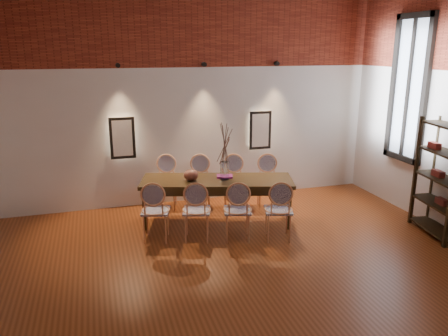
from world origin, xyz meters
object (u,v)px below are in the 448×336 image
object	(u,v)px
chair_near_a	(156,211)
chair_far_b	(200,183)
bowl	(191,175)
chair_far_c	(234,183)
dining_table	(217,201)
chair_far_d	(268,183)
chair_near_b	(197,210)
chair_far_a	(166,183)
chair_near_c	(238,210)
vase	(224,171)
chair_near_d	(278,210)
book	(225,176)
shelving_rack	(442,179)

from	to	relation	value
chair_near_a	chair_far_b	size ratio (longest dim) A/B	1.00
bowl	chair_far_c	bearing A→B (deg)	29.01
dining_table	chair_near_a	distance (m)	1.15
chair_far_d	chair_near_b	bearing A→B (deg)	47.62
chair_near_b	chair_far_a	bearing A→B (deg)	114.52
chair_near_c	vase	bearing A→B (deg)	105.35
chair_far_a	vase	xyz separation A→B (m)	(0.83, -0.94, 0.43)
chair_near_d	chair_far_a	bearing A→B (deg)	143.85
chair_far_c	book	xyz separation A→B (m)	(-0.32, -0.48, 0.30)
chair_near_a	shelving_rack	distance (m)	4.40
chair_near_b	chair_far_a	xyz separation A→B (m)	(-0.23, 1.47, 0.00)
chair_far_b	chair_far_d	distance (m)	1.24
bowl	chair_far_a	bearing A→B (deg)	108.92
chair_near_c	chair_far_b	bearing A→B (deg)	114.52
chair_near_b	book	bearing A→B (deg)	61.41
dining_table	shelving_rack	size ratio (longest dim) A/B	1.37
chair_far_d	book	world-z (taller)	chair_far_d
chair_far_b	chair_far_d	world-z (taller)	same
chair_far_b	book	bearing A→B (deg)	128.36
chair_far_a	shelving_rack	size ratio (longest dim) A/B	0.52
vase	dining_table	bearing A→B (deg)	164.17
chair_near_a	chair_near_b	distance (m)	0.62
chair_near_b	bowl	distance (m)	0.74
chair_far_a	shelving_rack	bearing A→B (deg)	164.54
bowl	vase	bearing A→B (deg)	-10.59
bowl	chair_far_d	bearing A→B (deg)	12.50
chair_near_c	vase	distance (m)	0.82
chair_far_b	book	world-z (taller)	chair_far_b
chair_far_b	bowl	size ratio (longest dim) A/B	3.92
chair_far_a	chair_far_b	distance (m)	0.62
dining_table	chair_near_d	distance (m)	1.15
chair_far_d	book	size ratio (longest dim) A/B	3.62
vase	bowl	xyz separation A→B (m)	(-0.54, 0.10, -0.06)
chair_near_a	chair_near_d	distance (m)	1.85
dining_table	chair_near_c	xyz separation A→B (m)	(0.11, -0.74, 0.09)
chair_near_b	chair_far_c	world-z (taller)	same
chair_far_b	dining_table	bearing A→B (deg)	114.52
chair_near_c	shelving_rack	xyz separation A→B (m)	(3.06, -0.72, 0.43)
chair_near_b	shelving_rack	size ratio (longest dim) A/B	0.52
dining_table	chair_far_d	xyz separation A→B (m)	(1.08, 0.40, 0.09)
bowl	book	bearing A→B (deg)	1.79
chair_near_b	vase	size ratio (longest dim) A/B	3.13
chair_near_c	shelving_rack	bearing A→B (deg)	2.62
chair_far_a	vase	bearing A→B (deg)	147.18
chair_near_b	chair_near_c	bearing A→B (deg)	0.00
chair_near_b	chair_far_a	world-z (taller)	same
chair_near_b	chair_far_d	world-z (taller)	same
chair_near_b	shelving_rack	bearing A→B (deg)	2.19
chair_far_c	bowl	xyz separation A→B (m)	(-0.90, -0.50, 0.37)
chair_near_a	chair_far_c	bearing A→B (deg)	47.62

